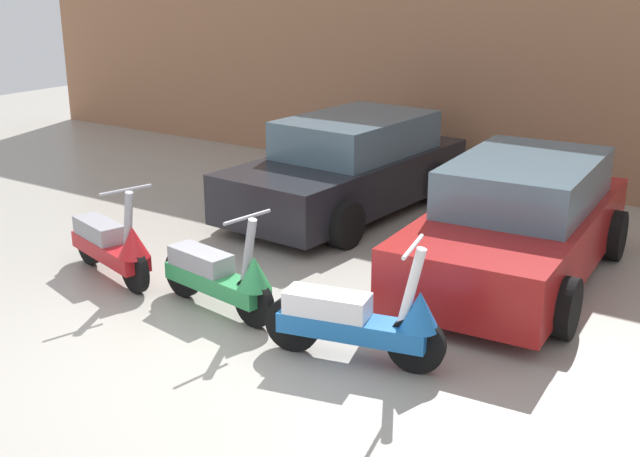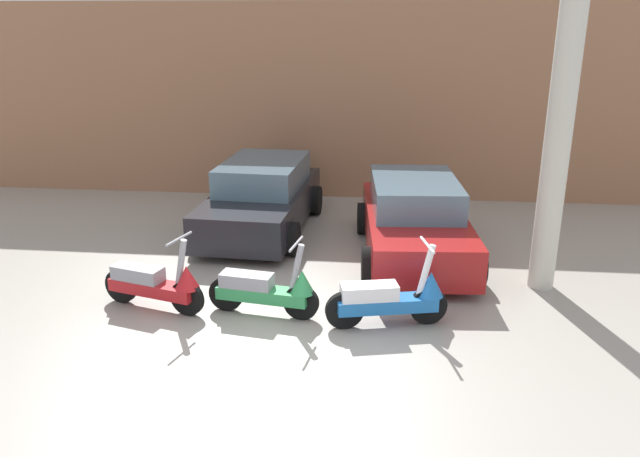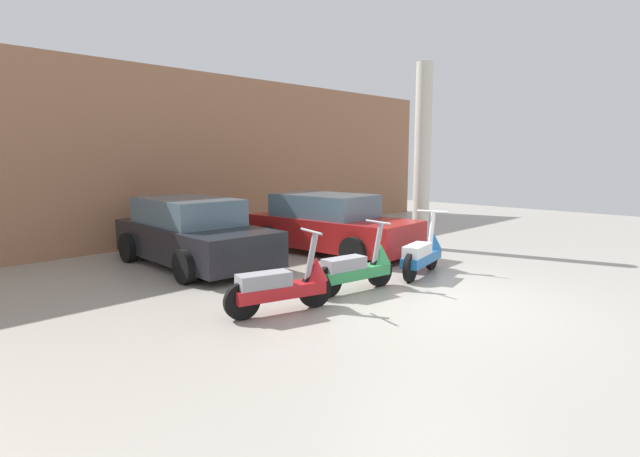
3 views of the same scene
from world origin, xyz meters
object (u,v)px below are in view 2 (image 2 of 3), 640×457
at_px(scooter_front_center, 392,297).
at_px(car_rear_left, 262,198).
at_px(scooter_front_right, 268,289).
at_px(scooter_front_left, 157,283).
at_px(support_column_side, 557,149).
at_px(car_rear_center, 414,220).

xyz_separation_m(scooter_front_center, car_rear_left, (-2.42, 3.68, 0.22)).
xyz_separation_m(scooter_front_right, car_rear_left, (-0.76, 3.56, 0.24)).
height_order(scooter_front_left, scooter_front_center, scooter_front_center).
height_order(scooter_front_left, scooter_front_right, scooter_front_left).
bearing_deg(support_column_side, car_rear_left, 154.84).
distance_m(scooter_front_left, scooter_front_center, 3.20).
xyz_separation_m(scooter_front_right, car_rear_center, (2.03, 2.50, 0.23)).
relative_size(scooter_front_right, scooter_front_center, 0.97).
relative_size(scooter_front_left, car_rear_center, 0.40).
distance_m(scooter_front_right, car_rear_center, 3.23).
relative_size(scooter_front_left, scooter_front_right, 1.00).
xyz_separation_m(scooter_front_left, car_rear_center, (3.57, 2.48, 0.22)).
height_order(car_rear_left, car_rear_center, car_rear_left).
bearing_deg(car_rear_center, car_rear_left, -114.95).
distance_m(scooter_front_left, car_rear_center, 4.35).
height_order(car_rear_left, support_column_side, support_column_side).
relative_size(scooter_front_center, car_rear_left, 0.41).
bearing_deg(scooter_front_right, support_column_side, 28.23).
bearing_deg(car_rear_left, scooter_front_center, 36.52).
relative_size(scooter_front_center, support_column_side, 0.38).
bearing_deg(scooter_front_right, car_rear_left, 110.81).
height_order(scooter_front_left, car_rear_center, car_rear_center).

